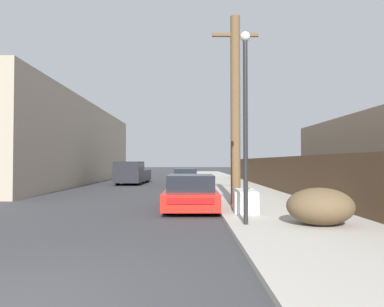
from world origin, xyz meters
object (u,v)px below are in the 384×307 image
pickup_truck (132,173)px  brush_pile (320,206)px  discarded_fridge (245,200)px  street_lamp (245,113)px  parked_sports_car_red (191,193)px  utility_pole (235,108)px  car_parked_mid (185,178)px

pickup_truck → brush_pile: size_ratio=3.32×
discarded_fridge → pickup_truck: 16.65m
street_lamp → pickup_truck: bearing=108.1°
parked_sports_car_red → utility_pole: 3.72m
utility_pole → brush_pile: size_ratio=4.28×
parked_sports_car_red → car_parked_mid: parked_sports_car_red is taller
pickup_truck → street_lamp: street_lamp is taller
discarded_fridge → car_parked_mid: 13.35m
car_parked_mid → discarded_fridge: bearing=-84.5°
car_parked_mid → pickup_truck: bearing=147.7°
discarded_fridge → brush_pile: brush_pile is taller
parked_sports_car_red → car_parked_mid: 11.87m
car_parked_mid → parked_sports_car_red: bearing=-92.0°
car_parked_mid → brush_pile: size_ratio=2.68×
parked_sports_car_red → discarded_fridge: bearing=-36.1°
car_parked_mid → brush_pile: car_parked_mid is taller
utility_pole → discarded_fridge: bearing=-88.8°
car_parked_mid → street_lamp: street_lamp is taller
car_parked_mid → street_lamp: bearing=-87.3°
utility_pole → brush_pile: bearing=-70.7°
parked_sports_car_red → street_lamp: size_ratio=0.89×
pickup_truck → utility_pole: 15.24m
street_lamp → brush_pile: 3.07m
parked_sports_car_red → brush_pile: 5.09m
parked_sports_car_red → pickup_truck: 14.81m
car_parked_mid → utility_pole: 11.99m
car_parked_mid → utility_pole: size_ratio=0.63×
car_parked_mid → street_lamp: (1.72, -15.64, 2.42)m
utility_pole → parked_sports_car_red: bearing=-163.5°
utility_pole → street_lamp: bearing=-94.5°
brush_pile → discarded_fridge: bearing=120.4°
parked_sports_car_red → brush_pile: (3.28, -3.89, 0.01)m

